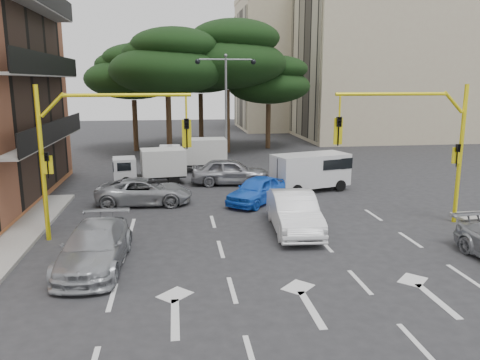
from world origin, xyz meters
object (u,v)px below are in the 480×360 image
(car_silver_cross_a, at_px, (144,191))
(car_silver_cross_b, at_px, (230,171))
(car_white_hatch, at_px, (294,212))
(box_truck_b, at_px, (194,155))
(car_blue_compact, at_px, (257,190))
(car_silver_wagon, at_px, (95,247))
(signal_mast_left, at_px, (89,141))
(street_lamp_center, at_px, (226,91))
(van_white, at_px, (310,172))
(signal_mast_right, at_px, (423,135))
(box_truck_a, at_px, (150,167))

(car_silver_cross_a, distance_m, car_silver_cross_b, 6.33)
(car_white_hatch, distance_m, box_truck_b, 14.20)
(car_silver_cross_a, bearing_deg, car_silver_cross_b, -48.24)
(car_white_hatch, relative_size, car_blue_compact, 1.22)
(car_blue_compact, relative_size, car_silver_wagon, 0.82)
(car_silver_cross_a, relative_size, box_truck_b, 1.04)
(car_white_hatch, bearing_deg, signal_mast_left, -177.71)
(car_white_hatch, distance_m, car_blue_compact, 4.74)
(street_lamp_center, bearing_deg, van_white, -60.83)
(signal_mast_left, relative_size, box_truck_b, 1.31)
(signal_mast_right, bearing_deg, box_truck_b, 124.01)
(van_white, distance_m, box_truck_b, 9.19)
(street_lamp_center, xyz_separation_m, van_white, (4.01, -7.18, -4.36))
(signal_mast_right, relative_size, car_blue_compact, 1.49)
(signal_mast_right, distance_m, car_silver_cross_b, 11.92)
(signal_mast_right, xyz_separation_m, street_lamp_center, (-6.80, 14.01, 1.54))
(box_truck_a, bearing_deg, car_blue_compact, -141.17)
(signal_mast_left, distance_m, car_silver_cross_b, 11.57)
(car_white_hatch, xyz_separation_m, car_silver_cross_b, (-1.54, 9.30, -0.01))
(car_blue_compact, xyz_separation_m, box_truck_a, (-5.58, 5.31, 0.37))
(signal_mast_right, relative_size, car_silver_cross_b, 1.29)
(box_truck_a, xyz_separation_m, box_truck_b, (2.77, 3.76, 0.07))
(street_lamp_center, bearing_deg, signal_mast_left, -115.91)
(car_silver_cross_a, bearing_deg, car_silver_wagon, 173.85)
(signal_mast_left, xyz_separation_m, car_white_hatch, (8.03, -0.24, -3.08))
(car_white_hatch, height_order, car_silver_wagon, car_white_hatch)
(box_truck_a, bearing_deg, signal_mast_right, -136.96)
(car_white_hatch, relative_size, box_truck_b, 1.07)
(street_lamp_center, bearing_deg, car_blue_compact, -87.01)
(box_truck_b, bearing_deg, van_white, -137.17)
(signal_mast_right, distance_m, street_lamp_center, 15.65)
(street_lamp_center, relative_size, car_silver_cross_b, 1.67)
(street_lamp_center, xyz_separation_m, box_truck_b, (-2.31, -0.50, -4.30))
(car_silver_wagon, bearing_deg, signal_mast_left, 101.89)
(street_lamp_center, xyz_separation_m, car_silver_wagon, (-6.32, -17.09, -4.71))
(car_silver_cross_b, relative_size, box_truck_a, 1.08)
(box_truck_b, bearing_deg, car_blue_compact, -163.37)
(car_white_hatch, relative_size, van_white, 1.15)
(car_white_hatch, height_order, van_white, van_white)
(car_silver_cross_a, bearing_deg, car_white_hatch, -127.39)
(signal_mast_right, height_order, signal_mast_left, same)
(signal_mast_left, relative_size, car_silver_wagon, 1.22)
(car_blue_compact, height_order, car_silver_cross_a, car_blue_compact)
(car_blue_compact, distance_m, car_silver_cross_b, 4.69)
(car_blue_compact, height_order, van_white, van_white)
(car_silver_cross_a, height_order, box_truck_b, box_truck_b)
(signal_mast_right, relative_size, street_lamp_center, 0.77)
(signal_mast_left, bearing_deg, van_white, 32.30)
(signal_mast_left, relative_size, street_lamp_center, 0.77)
(street_lamp_center, height_order, box_truck_b, street_lamp_center)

